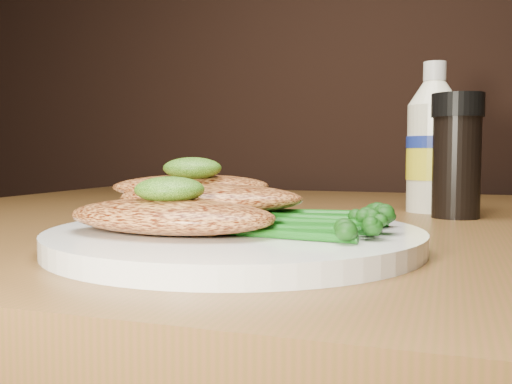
% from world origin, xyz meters
% --- Properties ---
extents(plate, '(0.27, 0.27, 0.01)m').
position_xyz_m(plate, '(-0.10, 0.83, 0.76)').
color(plate, white).
rests_on(plate, dining_table).
extents(chicken_front, '(0.15, 0.08, 0.02)m').
position_xyz_m(chicken_front, '(-0.13, 0.80, 0.78)').
color(chicken_front, '#CA7E40').
rests_on(chicken_front, plate).
extents(chicken_mid, '(0.15, 0.09, 0.02)m').
position_xyz_m(chicken_mid, '(-0.13, 0.85, 0.78)').
color(chicken_mid, '#CA7E40').
rests_on(chicken_mid, plate).
extents(chicken_back, '(0.14, 0.12, 0.02)m').
position_xyz_m(chicken_back, '(-0.15, 0.88, 0.79)').
color(chicken_back, '#CA7E40').
rests_on(chicken_back, plate).
extents(pesto_front, '(0.06, 0.05, 0.02)m').
position_xyz_m(pesto_front, '(-0.13, 0.80, 0.79)').
color(pesto_front, '#143508').
rests_on(pesto_front, chicken_front).
extents(pesto_back, '(0.05, 0.05, 0.02)m').
position_xyz_m(pesto_back, '(-0.15, 0.86, 0.81)').
color(pesto_back, '#143508').
rests_on(pesto_back, chicken_back).
extents(broccolini_bundle, '(0.14, 0.12, 0.02)m').
position_xyz_m(broccolini_bundle, '(-0.05, 0.84, 0.77)').
color(broccolini_bundle, '#135813').
rests_on(broccolini_bundle, plate).
extents(mayo_bottle, '(0.08, 0.08, 0.17)m').
position_xyz_m(mayo_bottle, '(0.03, 1.14, 0.84)').
color(mayo_bottle, '#EFEDCB').
rests_on(mayo_bottle, dining_table).
extents(pepper_grinder, '(0.07, 0.07, 0.13)m').
position_xyz_m(pepper_grinder, '(0.05, 1.09, 0.81)').
color(pepper_grinder, black).
rests_on(pepper_grinder, dining_table).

